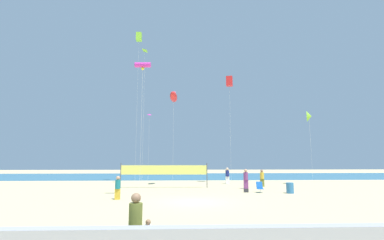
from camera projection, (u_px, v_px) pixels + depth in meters
ground_plane at (194, 202)px, 18.17m from camera, size 120.00×120.00×0.00m
ocean_band at (185, 176)px, 47.09m from camera, size 120.00×20.00×0.01m
mother_figure at (135, 221)px, 8.22m from camera, size 0.40×0.40×1.73m
toddler_figure at (148, 235)px, 8.30m from camera, size 0.22×0.22×0.95m
beachgoer_plum_shirt at (246, 178)px, 26.55m from camera, size 0.42×0.42×1.84m
beachgoer_mustard_shirt at (262, 177)px, 28.63m from camera, size 0.39×0.39×1.73m
beachgoer_navy_shirt at (227, 175)px, 32.06m from camera, size 0.42×0.42×1.83m
beachgoer_teal_shirt at (118, 187)px, 19.39m from camera, size 0.36×0.36×1.59m
folding_beach_chair at (260, 187)px, 23.46m from camera, size 0.52×0.65×0.89m
trash_barrel at (290, 188)px, 22.92m from camera, size 0.59×0.59×0.86m
volleyball_net at (164, 171)px, 27.56m from camera, size 8.54×0.32×2.40m
beach_handbag at (246, 191)px, 23.57m from camera, size 0.38×0.19×0.30m
kite_red_box at (229, 81)px, 33.68m from camera, size 0.90×0.90×12.64m
kite_lime_diamond at (145, 53)px, 32.24m from camera, size 0.81×0.81×15.41m
kite_lime_box at (139, 37)px, 35.86m from camera, size 0.68×0.68×18.83m
kite_red_inflatable at (174, 97)px, 30.83m from camera, size 0.95×2.40×10.18m
kite_lime_delta at (309, 116)px, 31.42m from camera, size 0.99×1.32×8.15m
kite_magenta_tube at (143, 66)px, 21.46m from camera, size 1.23×0.44×10.11m
kite_magenta_diamond at (149, 116)px, 38.19m from camera, size 0.53×0.54×8.98m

